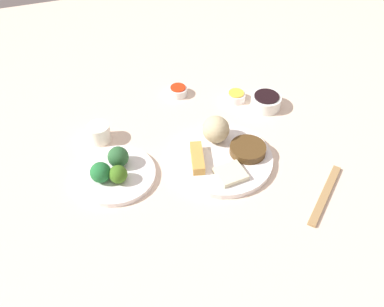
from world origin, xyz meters
name	(u,v)px	position (x,y,z in m)	size (l,w,h in m)	color
tabletop	(225,156)	(0.00, 0.00, 0.01)	(2.20, 2.20, 0.02)	beige
main_plate	(222,159)	(-0.02, 0.02, 0.03)	(0.27, 0.27, 0.02)	white
rice_scoop	(216,129)	(0.05, 0.01, 0.07)	(0.08, 0.08, 0.08)	#C0B186
spring_roll	(197,158)	(-0.02, 0.09, 0.05)	(0.10, 0.03, 0.02)	gold
crab_rangoon_wonton	(231,174)	(-0.09, 0.02, 0.04)	(0.07, 0.07, 0.01)	beige
stir_fry_heap	(248,149)	(-0.03, -0.05, 0.05)	(0.10, 0.10, 0.02)	#4F3619
broccoli_plate	(116,175)	(0.01, 0.30, 0.03)	(0.21, 0.21, 0.01)	white
broccoli_floret_0	(118,174)	(-0.02, 0.30, 0.06)	(0.05, 0.05, 0.05)	#3C6B1C
broccoli_floret_1	(118,157)	(0.04, 0.29, 0.06)	(0.06, 0.06, 0.06)	#28592F
broccoli_floret_2	(100,171)	(0.00, 0.34, 0.06)	(0.05, 0.05, 0.05)	#1F6A32
soy_sauce_bowl	(266,102)	(0.15, -0.19, 0.04)	(0.09, 0.09, 0.04)	white
soy_sauce_bowl_liquid	(267,96)	(0.15, -0.19, 0.06)	(0.08, 0.08, 0.00)	black
sauce_ramekin_hot_mustard	(236,97)	(0.22, -0.12, 0.03)	(0.06, 0.06, 0.03)	white
sauce_ramekin_hot_mustard_liquid	(236,93)	(0.22, -0.12, 0.05)	(0.05, 0.05, 0.00)	yellow
sauce_ramekin_sweet_and_sour	(178,91)	(0.30, 0.04, 0.03)	(0.06, 0.06, 0.03)	white
sauce_ramekin_sweet_and_sour_liquid	(178,87)	(0.30, 0.04, 0.05)	(0.05, 0.05, 0.00)	red
teacup	(99,133)	(0.17, 0.32, 0.05)	(0.06, 0.06, 0.05)	white
chopsticks_pair	(325,195)	(-0.22, -0.18, 0.02)	(0.22, 0.02, 0.01)	#9E794A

